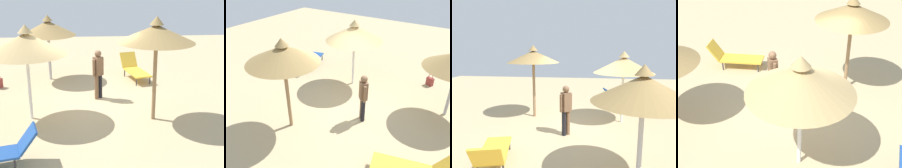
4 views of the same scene
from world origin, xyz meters
The scene contains 6 objects.
ground centered at (0.00, 0.00, -0.05)m, with size 24.00×24.00×0.10m, color tan.
parasol_umbrella_front centered at (-3.02, -1.44, 1.95)m, with size 2.05×2.05×2.43m.
parasol_umbrella_back centered at (0.61, -1.59, 2.11)m, with size 2.15×2.15×2.60m.
parasol_umbrella_near_right centered at (0.88, 1.77, 2.37)m, with size 2.00×2.00×2.82m.
lounge_chair_far_right centered at (-2.91, 1.75, 0.39)m, with size 1.89×1.06×0.86m.
person_standing_edge centered at (-0.83, 0.31, 0.89)m, with size 0.33×0.36×1.58m.
Camera 1 is at (9.20, 0.03, 3.82)m, focal length 53.13 mm.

